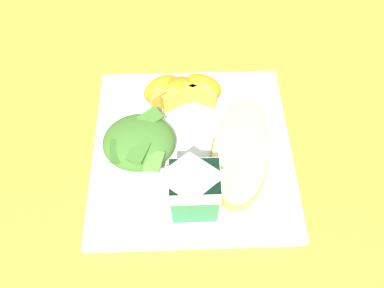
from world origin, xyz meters
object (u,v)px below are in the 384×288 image
at_px(white_plate, 192,150).
at_px(cheesy_pizza_bread, 240,152).
at_px(orange_wedge_middle, 177,91).
at_px(orange_wedge_front, 202,88).
at_px(milk_carton, 190,188).
at_px(green_salad_pile, 139,144).
at_px(orange_wedge_rear, 163,90).

relative_size(white_plate, cheesy_pizza_bread, 1.53).
bearing_deg(orange_wedge_middle, orange_wedge_front, -173.48).
xyz_separation_m(white_plate, milk_carton, (0.00, 0.09, 0.07)).
height_order(milk_carton, orange_wedge_front, milk_carton).
bearing_deg(green_salad_pile, orange_wedge_rear, -108.54).
bearing_deg(orange_wedge_front, cheesy_pizza_bread, 112.85).
relative_size(milk_carton, orange_wedge_middle, 1.58).
bearing_deg(orange_wedge_rear, cheesy_pizza_bread, 134.27).
bearing_deg(white_plate, green_salad_pile, 2.82).
distance_m(green_salad_pile, orange_wedge_middle, 0.10).
xyz_separation_m(green_salad_pile, milk_carton, (-0.07, 0.08, 0.04)).
distance_m(white_plate, orange_wedge_rear, 0.10).
distance_m(white_plate, orange_wedge_middle, 0.09).
height_order(orange_wedge_middle, orange_wedge_rear, same).
distance_m(white_plate, milk_carton, 0.11).
height_order(cheesy_pizza_bread, milk_carton, milk_carton).
xyz_separation_m(orange_wedge_front, orange_wedge_middle, (0.04, 0.00, 0.00)).
distance_m(orange_wedge_middle, orange_wedge_rear, 0.02).
bearing_deg(green_salad_pile, orange_wedge_front, -133.67).
bearing_deg(orange_wedge_middle, green_salad_pile, 60.11).
xyz_separation_m(white_plate, orange_wedge_middle, (0.02, -0.09, 0.03)).
distance_m(milk_carton, orange_wedge_middle, 0.18).
relative_size(green_salad_pile, orange_wedge_front, 1.49).
xyz_separation_m(white_plate, orange_wedge_front, (-0.02, -0.09, 0.03)).
bearing_deg(milk_carton, orange_wedge_front, -97.33).
relative_size(cheesy_pizza_bread, milk_carton, 1.66).
xyz_separation_m(green_salad_pile, orange_wedge_front, (-0.09, -0.10, -0.00)).
relative_size(orange_wedge_middle, orange_wedge_rear, 0.99).
relative_size(green_salad_pile, orange_wedge_middle, 1.49).
bearing_deg(milk_carton, orange_wedge_middle, -84.90).
relative_size(white_plate, orange_wedge_rear, 4.00).
distance_m(cheesy_pizza_bread, milk_carton, 0.11).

